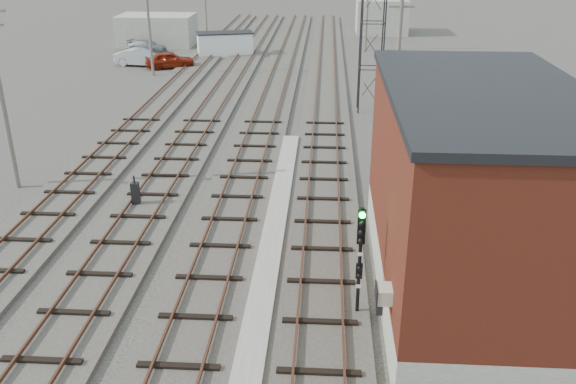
# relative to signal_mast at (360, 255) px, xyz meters

# --- Properties ---
(ground) EXTENTS (320.00, 320.00, 0.00)m
(ground) POSITION_rel_signal_mast_xyz_m (-3.70, 49.88, -2.28)
(ground) COLOR #282621
(ground) RESTS_ON ground
(track_right) EXTENTS (3.20, 90.00, 0.39)m
(track_right) POSITION_rel_signal_mast_xyz_m (-1.20, 28.88, -2.17)
(track_right) COLOR #332D28
(track_right) RESTS_ON ground
(track_mid_right) EXTENTS (3.20, 90.00, 0.39)m
(track_mid_right) POSITION_rel_signal_mast_xyz_m (-5.20, 28.88, -2.17)
(track_mid_right) COLOR #332D28
(track_mid_right) RESTS_ON ground
(track_mid_left) EXTENTS (3.20, 90.00, 0.39)m
(track_mid_left) POSITION_rel_signal_mast_xyz_m (-9.20, 28.88, -2.17)
(track_mid_left) COLOR #332D28
(track_mid_left) RESTS_ON ground
(track_left) EXTENTS (3.20, 90.00, 0.39)m
(track_left) POSITION_rel_signal_mast_xyz_m (-13.20, 28.88, -2.17)
(track_left) COLOR #332D28
(track_left) RESTS_ON ground
(platform_curb) EXTENTS (0.90, 28.00, 0.26)m
(platform_curb) POSITION_rel_signal_mast_xyz_m (-3.20, 3.88, -2.15)
(platform_curb) COLOR gray
(platform_curb) RESTS_ON ground
(brick_building) EXTENTS (6.54, 12.20, 7.22)m
(brick_building) POSITION_rel_signal_mast_xyz_m (3.80, 1.88, 1.35)
(brick_building) COLOR gray
(brick_building) RESTS_ON ground
(utility_pole_left_a) EXTENTS (1.80, 0.24, 9.00)m
(utility_pole_left_a) POSITION_rel_signal_mast_xyz_m (-16.20, 9.88, 2.52)
(utility_pole_left_a) COLOR #595147
(utility_pole_left_a) RESTS_ON ground
(utility_pole_left_b) EXTENTS (1.80, 0.24, 9.00)m
(utility_pole_left_b) POSITION_rel_signal_mast_xyz_m (-16.20, 34.88, 2.52)
(utility_pole_left_b) COLOR #595147
(utility_pole_left_b) RESTS_ON ground
(utility_pole_right_a) EXTENTS (1.80, 0.24, 9.00)m
(utility_pole_right_a) POSITION_rel_signal_mast_xyz_m (2.80, 17.88, 2.52)
(utility_pole_right_a) COLOR #595147
(utility_pole_right_a) RESTS_ON ground
(utility_pole_right_b) EXTENTS (1.80, 0.24, 9.00)m
(utility_pole_right_b) POSITION_rel_signal_mast_xyz_m (2.80, 47.88, 2.52)
(utility_pole_right_b) COLOR #595147
(utility_pole_right_b) RESTS_ON ground
(shed_left) EXTENTS (8.00, 5.00, 3.20)m
(shed_left) POSITION_rel_signal_mast_xyz_m (-19.70, 49.88, -0.68)
(shed_left) COLOR gray
(shed_left) RESTS_ON ground
(shed_right) EXTENTS (6.00, 6.00, 4.00)m
(shed_right) POSITION_rel_signal_mast_xyz_m (5.30, 59.88, -0.28)
(shed_right) COLOR gray
(shed_right) RESTS_ON ground
(signal_mast) EXTENTS (0.40, 0.41, 3.90)m
(signal_mast) POSITION_rel_signal_mast_xyz_m (0.00, 0.00, 0.00)
(signal_mast) COLOR gray
(signal_mast) RESTS_ON ground
(switch_stand) EXTENTS (0.33, 0.33, 1.43)m
(switch_stand) POSITION_rel_signal_mast_xyz_m (-9.69, 7.93, -1.60)
(switch_stand) COLOR black
(switch_stand) RESTS_ON ground
(site_trailer) EXTENTS (5.97, 3.79, 2.33)m
(site_trailer) POSITION_rel_signal_mast_xyz_m (-11.34, 44.10, -1.10)
(site_trailer) COLOR white
(site_trailer) RESTS_ON ground
(car_red) EXTENTS (4.76, 3.18, 1.51)m
(car_red) POSITION_rel_signal_mast_xyz_m (-15.48, 37.99, -1.52)
(car_red) COLOR maroon
(car_red) RESTS_ON ground
(car_silver) EXTENTS (4.90, 2.33, 1.55)m
(car_silver) POSITION_rel_signal_mast_xyz_m (-18.41, 38.81, -1.50)
(car_silver) COLOR #A8ABB0
(car_silver) RESTS_ON ground
(car_grey) EXTENTS (4.59, 2.82, 1.24)m
(car_grey) POSITION_rel_signal_mast_xyz_m (-19.66, 45.44, -1.65)
(car_grey) COLOR gray
(car_grey) RESTS_ON ground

